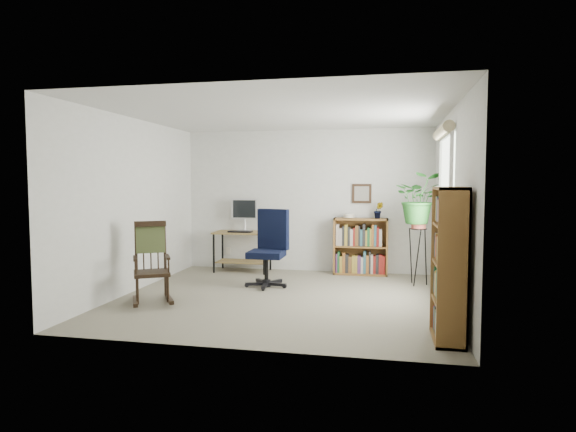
% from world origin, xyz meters
% --- Properties ---
extents(floor, '(4.20, 4.00, 0.00)m').
position_xyz_m(floor, '(0.00, 0.00, 0.00)').
color(floor, gray).
rests_on(floor, ground).
extents(ceiling, '(4.20, 4.00, 0.00)m').
position_xyz_m(ceiling, '(0.00, 0.00, 2.40)').
color(ceiling, silver).
rests_on(ceiling, ground).
extents(wall_back, '(4.20, 0.00, 2.40)m').
position_xyz_m(wall_back, '(0.00, 2.00, 1.20)').
color(wall_back, silver).
rests_on(wall_back, ground).
extents(wall_front, '(4.20, 0.00, 2.40)m').
position_xyz_m(wall_front, '(0.00, -2.00, 1.20)').
color(wall_front, silver).
rests_on(wall_front, ground).
extents(wall_left, '(0.00, 4.00, 2.40)m').
position_xyz_m(wall_left, '(-2.10, 0.00, 1.20)').
color(wall_left, silver).
rests_on(wall_left, ground).
extents(wall_right, '(0.00, 4.00, 2.40)m').
position_xyz_m(wall_right, '(2.10, 0.00, 1.20)').
color(wall_right, silver).
rests_on(wall_right, ground).
extents(window, '(0.12, 1.20, 1.50)m').
position_xyz_m(window, '(2.06, 0.30, 1.40)').
color(window, white).
rests_on(window, wall_right).
extents(desk, '(0.94, 0.52, 0.68)m').
position_xyz_m(desk, '(-1.05, 1.70, 0.34)').
color(desk, olive).
rests_on(desk, floor).
extents(monitor, '(0.46, 0.16, 0.56)m').
position_xyz_m(monitor, '(-1.05, 1.84, 0.96)').
color(monitor, silver).
rests_on(monitor, desk).
extents(keyboard, '(0.40, 0.15, 0.02)m').
position_xyz_m(keyboard, '(-1.05, 1.58, 0.69)').
color(keyboard, black).
rests_on(keyboard, desk).
extents(office_chair, '(0.74, 0.74, 1.14)m').
position_xyz_m(office_chair, '(-0.36, 0.61, 0.57)').
color(office_chair, black).
rests_on(office_chair, floor).
extents(rocking_chair, '(0.91, 1.04, 1.04)m').
position_xyz_m(rocking_chair, '(-1.55, -0.59, 0.52)').
color(rocking_chair, black).
rests_on(rocking_chair, floor).
extents(low_bookshelf, '(0.88, 0.29, 0.93)m').
position_xyz_m(low_bookshelf, '(0.93, 1.82, 0.46)').
color(low_bookshelf, brown).
rests_on(low_bookshelf, floor).
extents(tall_bookshelf, '(0.28, 0.64, 1.47)m').
position_xyz_m(tall_bookshelf, '(1.92, -1.35, 0.74)').
color(tall_bookshelf, brown).
rests_on(tall_bookshelf, floor).
extents(plant_stand, '(0.30, 0.30, 0.98)m').
position_xyz_m(plant_stand, '(1.80, 1.18, 0.49)').
color(plant_stand, black).
rests_on(plant_stand, floor).
extents(spider_plant, '(1.69, 1.88, 1.47)m').
position_xyz_m(spider_plant, '(1.80, 1.18, 1.64)').
color(spider_plant, '#276E26').
rests_on(spider_plant, plant_stand).
extents(potted_plant_small, '(0.13, 0.24, 0.11)m').
position_xyz_m(potted_plant_small, '(1.21, 1.83, 0.98)').
color(potted_plant_small, '#276E26').
rests_on(potted_plant_small, low_bookshelf).
extents(framed_picture, '(0.32, 0.04, 0.32)m').
position_xyz_m(framed_picture, '(0.93, 1.97, 1.33)').
color(framed_picture, black).
rests_on(framed_picture, wall_back).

